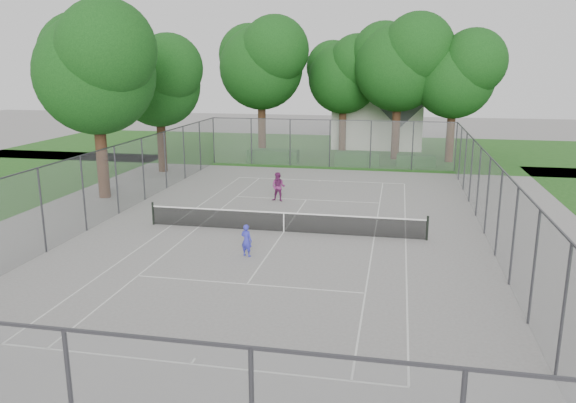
% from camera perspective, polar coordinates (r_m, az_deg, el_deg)
% --- Properties ---
extents(ground, '(120.00, 120.00, 0.00)m').
position_cam_1_polar(ground, '(25.77, -0.43, -3.11)').
color(ground, slate).
rests_on(ground, ground).
extents(grass_far, '(60.00, 20.00, 0.00)m').
position_cam_1_polar(grass_far, '(50.95, 5.48, 5.29)').
color(grass_far, '#1E4E16').
rests_on(grass_far, ground).
extents(court_markings, '(11.03, 23.83, 0.01)m').
position_cam_1_polar(court_markings, '(25.77, -0.43, -3.10)').
color(court_markings, silver).
rests_on(court_markings, ground).
extents(tennis_net, '(12.87, 0.10, 1.10)m').
position_cam_1_polar(tennis_net, '(25.62, -0.43, -2.02)').
color(tennis_net, black).
rests_on(tennis_net, ground).
extents(perimeter_fence, '(18.08, 34.08, 3.52)m').
position_cam_1_polar(perimeter_fence, '(25.30, -0.44, 0.81)').
color(perimeter_fence, '#38383D').
rests_on(perimeter_fence, ground).
extents(tree_far_left, '(7.86, 7.18, 11.30)m').
position_cam_1_polar(tree_far_left, '(47.12, -2.64, 14.13)').
color(tree_far_left, '#351E13').
rests_on(tree_far_left, ground).
extents(tree_far_midleft, '(6.92, 6.32, 9.94)m').
position_cam_1_polar(tree_far_midleft, '(48.78, 5.79, 12.96)').
color(tree_far_midleft, '#351E13').
rests_on(tree_far_midleft, ground).
extents(tree_far_midright, '(7.89, 7.20, 11.34)m').
position_cam_1_polar(tree_far_midright, '(45.73, 11.34, 13.93)').
color(tree_far_midright, '#351E13').
rests_on(tree_far_midright, ground).
extents(tree_far_right, '(7.03, 6.42, 10.10)m').
position_cam_1_polar(tree_far_right, '(45.40, 16.70, 12.55)').
color(tree_far_right, '#351E13').
rests_on(tree_far_right, ground).
extents(tree_side_back, '(6.63, 6.06, 9.53)m').
position_cam_1_polar(tree_side_back, '(40.54, -12.97, 12.13)').
color(tree_side_back, '#351E13').
rests_on(tree_side_back, ground).
extents(tree_side_front, '(7.56, 6.91, 10.87)m').
position_cam_1_polar(tree_side_front, '(33.19, -18.98, 13.04)').
color(tree_side_front, '#351E13').
rests_on(tree_side_front, ground).
extents(hedge_left, '(3.97, 1.19, 0.99)m').
position_cam_1_polar(hedge_left, '(43.98, -1.53, 4.65)').
color(hedge_left, '#184717').
rests_on(hedge_left, ground).
extents(hedge_mid, '(3.32, 0.95, 1.04)m').
position_cam_1_polar(hedge_mid, '(42.87, 7.04, 4.34)').
color(hedge_mid, '#184717').
rests_on(hedge_mid, ground).
extents(hedge_right, '(2.87, 1.05, 0.86)m').
position_cam_1_polar(hedge_right, '(43.32, 12.86, 4.08)').
color(hedge_right, '#184717').
rests_on(hedge_right, ground).
extents(house, '(7.94, 6.15, 9.88)m').
position_cam_1_polar(house, '(52.95, 9.18, 9.83)').
color(house, beige).
rests_on(house, ground).
extents(girl_player, '(0.56, 0.45, 1.32)m').
position_cam_1_polar(girl_player, '(22.47, -4.24, -3.95)').
color(girl_player, '#3233BB').
rests_on(girl_player, ground).
extents(woman_player, '(0.86, 0.71, 1.63)m').
position_cam_1_polar(woman_player, '(31.34, -0.98, 1.50)').
color(woman_player, '#742661').
rests_on(woman_player, ground).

